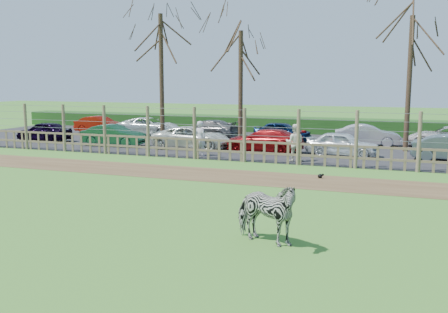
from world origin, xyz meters
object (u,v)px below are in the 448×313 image
(car_2, at_px, (192,138))
(car_3, at_px, (264,140))
(tree_right, at_px, (411,51))
(car_10, at_px, (282,132))
(tree_left, at_px, (161,47))
(car_12, at_px, (447,137))
(car_11, at_px, (367,135))
(car_7, at_px, (100,125))
(visitor_a, at_px, (200,138))
(car_8, at_px, (149,126))
(car_0, at_px, (44,131))
(visitor_b, at_px, (295,143))
(car_1, at_px, (114,135))
(car_9, at_px, (207,129))
(car_4, at_px, (343,144))
(tree_mid, at_px, (241,60))
(zebra, at_px, (265,212))
(crow, at_px, (320,176))

(car_2, relative_size, car_3, 1.04)
(tree_right, xyz_separation_m, car_10, (-7.11, 1.97, -4.60))
(tree_left, bearing_deg, car_12, 13.30)
(car_3, xyz_separation_m, car_12, (9.08, 4.94, 0.00))
(car_10, xyz_separation_m, car_11, (5.04, -0.37, 0.00))
(car_12, bearing_deg, car_2, -63.45)
(tree_left, height_order, car_12, tree_left)
(tree_left, relative_size, car_7, 2.16)
(visitor_a, distance_m, car_8, 10.19)
(visitor_a, xyz_separation_m, car_10, (2.47, 7.09, -0.26))
(tree_left, relative_size, visitor_a, 4.57)
(car_8, relative_size, car_11, 1.19)
(car_12, bearing_deg, tree_right, -38.52)
(car_12, bearing_deg, car_0, -71.95)
(visitor_b, height_order, car_10, visitor_b)
(tree_left, relative_size, car_1, 2.16)
(car_12, bearing_deg, car_9, -82.28)
(tree_right, bearing_deg, car_0, -172.08)
(car_3, xyz_separation_m, car_8, (-9.53, 5.10, 0.00))
(car_4, bearing_deg, car_8, 76.02)
(car_1, xyz_separation_m, car_9, (3.71, 5.01, 0.00))
(car_11, height_order, car_12, same)
(tree_right, relative_size, car_3, 1.78)
(tree_mid, distance_m, car_12, 12.20)
(tree_left, height_order, car_10, tree_left)
(car_10, relative_size, car_11, 0.97)
(car_8, bearing_deg, tree_left, -145.62)
(visitor_b, bearing_deg, visitor_a, -8.66)
(car_7, xyz_separation_m, car_10, (13.10, -0.11, 0.00))
(visitor_a, distance_m, car_10, 7.51)
(car_1, bearing_deg, visitor_a, -109.65)
(car_7, distance_m, car_10, 13.10)
(zebra, xyz_separation_m, car_4, (0.08, 14.11, -0.11))
(visitor_b, xyz_separation_m, crow, (1.76, -3.48, -0.81))
(tree_mid, xyz_separation_m, car_12, (11.12, 2.69, -4.23))
(car_0, height_order, car_9, same)
(tree_right, relative_size, zebra, 4.16)
(car_2, xyz_separation_m, car_8, (-5.47, 5.21, 0.00))
(car_7, height_order, car_10, same)
(car_10, bearing_deg, tree_right, -101.69)
(car_1, bearing_deg, car_12, -76.16)
(zebra, distance_m, car_2, 16.23)
(car_2, relative_size, car_11, 1.19)
(crow, bearing_deg, tree_mid, 125.88)
(tree_right, xyz_separation_m, visitor_a, (-9.57, -5.12, -4.34))
(car_1, relative_size, car_10, 1.03)
(tree_mid, distance_m, car_10, 5.25)
(tree_left, height_order, car_8, tree_left)
(car_0, relative_size, car_8, 0.82)
(tree_right, relative_size, car_2, 1.70)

